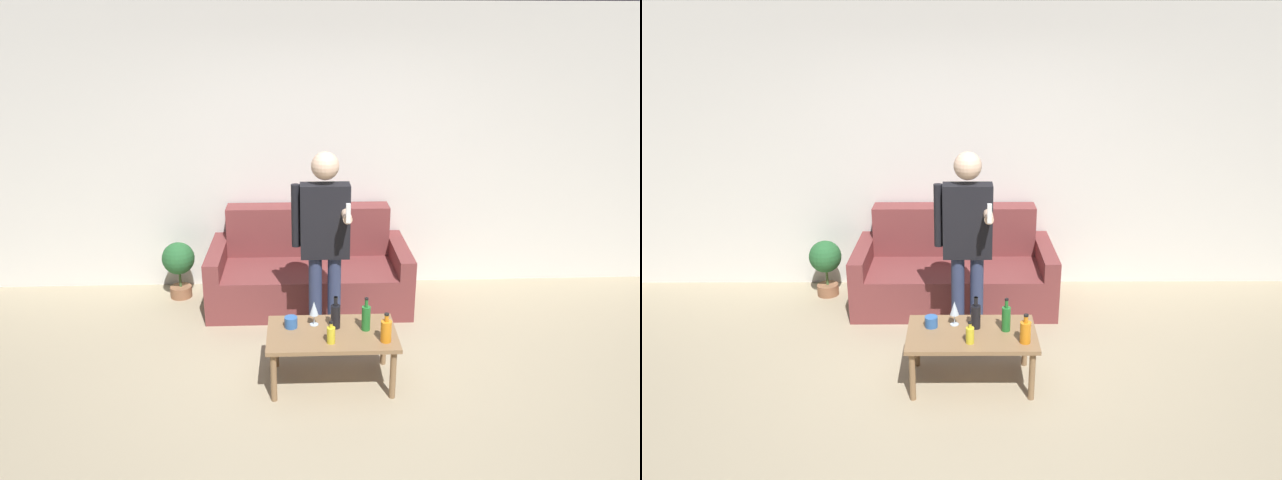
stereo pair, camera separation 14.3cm
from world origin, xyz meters
The scene contains 12 objects.
ground_plane centered at (0.00, 0.00, 0.00)m, with size 16.00×16.00×0.00m, color tan.
wall_back centered at (0.00, 2.27, 1.35)m, with size 8.00×0.06×2.70m.
couch centered at (-0.14, 1.83, 0.30)m, with size 1.84×0.90×0.87m.
coffee_table centered at (-0.01, 0.43, 0.36)m, with size 0.93×0.54×0.41m.
bottle_orange centered at (0.24, 0.46, 0.51)m, with size 0.06×0.06×0.25m.
bottle_green centered at (-0.02, 0.28, 0.47)m, with size 0.06×0.06×0.16m.
bottle_dark centered at (0.02, 0.50, 0.50)m, with size 0.07×0.07×0.24m.
bottle_yellow centered at (0.36, 0.29, 0.49)m, with size 0.08×0.08×0.21m.
wine_glass_near centered at (-0.13, 0.55, 0.53)m, with size 0.07×0.07×0.19m.
cup_on_table centered at (-0.30, 0.52, 0.45)m, with size 0.09×0.09×0.08m.
person_standing_front centered at (-0.04, 0.99, 0.95)m, with size 0.45×0.41×1.60m.
potted_plant centered at (-1.39, 1.94, 0.35)m, with size 0.31×0.31×0.56m.
Camera 2 is at (-0.10, -3.18, 2.40)m, focal length 32.00 mm.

